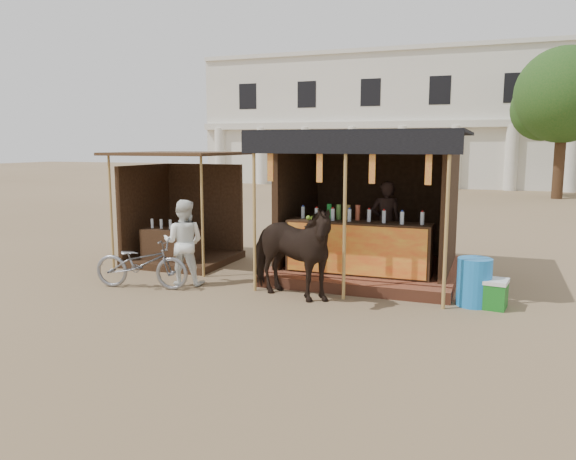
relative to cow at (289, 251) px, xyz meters
The scene contains 11 objects.
ground 1.52m from the cow, 95.99° to the right, with size 120.00×120.00×0.00m, color #846B4C.
main_stall 2.26m from the cow, 66.98° to the left, with size 3.60×3.61×2.78m.
secondary_stall 3.83m from the cow, 149.49° to the left, with size 2.40×2.40×2.38m.
cow is the anchor object (origin of this frame).
motorbike 2.72m from the cow, behind, with size 0.60×1.72×0.91m, color gray.
bystander 2.13m from the cow, behind, with size 0.76×0.59×1.56m, color white.
blue_barrel 2.99m from the cow, 12.09° to the left, with size 0.54×0.54×0.77m, color #1C7DD3.
red_crate 3.04m from the cow, 13.84° to the left, with size 0.39×0.40×0.32m, color maroon.
cooler 3.19m from the cow, 11.03° to the left, with size 0.70×0.53×0.46m.
background_building 28.91m from the cow, 94.26° to the left, with size 26.00×7.45×8.18m.
tree 21.95m from the cow, 74.78° to the left, with size 4.50×4.40×7.00m.
Camera 1 is at (3.27, -7.23, 2.54)m, focal length 35.00 mm.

